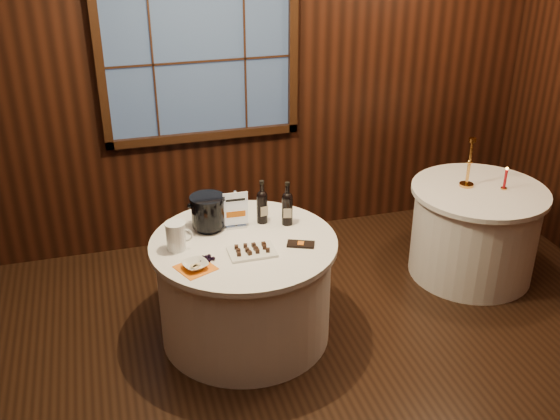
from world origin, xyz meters
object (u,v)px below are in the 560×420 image
object	(u,v)px
grape_bunch	(206,259)
glass_pitcher	(176,236)
side_table	(474,231)
red_candle	(505,180)
cracker_bowl	(195,265)
main_table	(245,288)
chocolate_box	(301,244)
brass_candlestick	(469,169)
chocolate_plate	(252,251)
ice_bucket	(208,212)
sign_stand	(236,215)
port_bottle_right	(287,206)
port_bottle_left	(262,205)

from	to	relation	value
grape_bunch	glass_pitcher	distance (m)	0.27
side_table	red_candle	world-z (taller)	red_candle
glass_pitcher	cracker_bowl	xyz separation A→B (m)	(0.08, -0.27, -0.08)
main_table	chocolate_box	xyz separation A→B (m)	(0.36, -0.16, 0.39)
side_table	glass_pitcher	world-z (taller)	glass_pitcher
glass_pitcher	cracker_bowl	bearing A→B (deg)	-63.66
brass_candlestick	main_table	bearing A→B (deg)	-168.68
glass_pitcher	cracker_bowl	world-z (taller)	glass_pitcher
chocolate_plate	grape_bunch	world-z (taller)	chocolate_plate
side_table	chocolate_plate	distance (m)	2.08
ice_bucket	cracker_bowl	world-z (taller)	ice_bucket
cracker_bowl	red_candle	bearing A→B (deg)	11.29
chocolate_plate	chocolate_box	bearing A→B (deg)	1.86
main_table	sign_stand	world-z (taller)	sign_stand
sign_stand	chocolate_plate	xyz separation A→B (m)	(0.02, -0.38, -0.08)
sign_stand	glass_pitcher	bearing A→B (deg)	-153.86
ice_bucket	port_bottle_right	bearing A→B (deg)	-8.17
port_bottle_left	chocolate_plate	size ratio (longest dim) A/B	1.05
cracker_bowl	side_table	bearing A→B (deg)	13.28
ice_bucket	brass_candlestick	distance (m)	2.12
grape_bunch	cracker_bowl	bearing A→B (deg)	-142.15
port_bottle_right	brass_candlestick	bearing A→B (deg)	22.25
red_candle	port_bottle_left	bearing A→B (deg)	-179.45
grape_bunch	cracker_bowl	world-z (taller)	cracker_bowl
main_table	side_table	xyz separation A→B (m)	(2.00, 0.30, 0.00)
port_bottle_right	red_candle	bearing A→B (deg)	16.86
main_table	cracker_bowl	distance (m)	0.61
ice_bucket	port_bottle_left	bearing A→B (deg)	-0.53
port_bottle_left	red_candle	xyz separation A→B (m)	(1.98, 0.02, -0.07)
side_table	ice_bucket	xyz separation A→B (m)	(-2.19, -0.07, 0.51)
side_table	grape_bunch	size ratio (longest dim) A/B	6.55
port_bottle_right	main_table	bearing A→B (deg)	-142.60
sign_stand	ice_bucket	world-z (taller)	sign_stand
main_table	side_table	world-z (taller)	same
port_bottle_left	chocolate_box	distance (m)	0.45
ice_bucket	glass_pitcher	bearing A→B (deg)	-138.98
main_table	side_table	bearing A→B (deg)	8.53
sign_stand	grape_bunch	xyz separation A→B (m)	(-0.29, -0.40, -0.08)
cracker_bowl	grape_bunch	bearing A→B (deg)	37.85
red_candle	brass_candlestick	bearing A→B (deg)	151.89
main_table	grape_bunch	size ratio (longest dim) A/B	7.77
side_table	sign_stand	size ratio (longest dim) A/B	3.87
sign_stand	brass_candlestick	world-z (taller)	brass_candlestick
main_table	red_candle	bearing A→B (deg)	6.52
chocolate_plate	grape_bunch	size ratio (longest dim) A/B	1.86
brass_candlestick	port_bottle_left	bearing A→B (deg)	-174.89
sign_stand	ice_bucket	distance (m)	0.20
glass_pitcher	chocolate_box	bearing A→B (deg)	-2.05
port_bottle_left	ice_bucket	xyz separation A→B (m)	(-0.39, 0.00, -0.01)
main_table	red_candle	distance (m)	2.24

